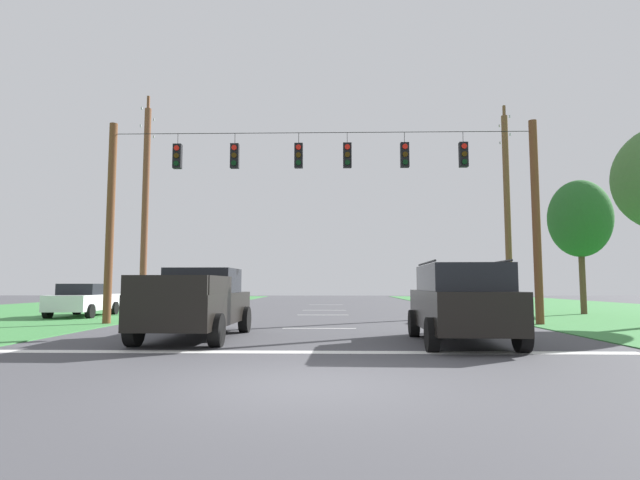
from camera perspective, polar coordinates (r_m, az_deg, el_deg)
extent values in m
plane|color=#47474C|center=(7.72, -1.93, -16.17)|extent=(120.00, 120.00, 0.00)
cube|color=white|center=(11.29, -0.86, -12.62)|extent=(14.30, 0.45, 0.01)
cube|color=white|center=(17.26, -0.09, -10.00)|extent=(2.50, 0.15, 0.01)
cube|color=white|center=(24.73, 0.34, -8.51)|extent=(2.50, 0.15, 0.01)
cube|color=white|center=(29.25, 0.49, -7.98)|extent=(2.50, 0.15, 0.01)
cube|color=white|center=(37.12, 0.67, -7.36)|extent=(2.50, 0.15, 0.01)
cylinder|color=brown|center=(20.76, -22.74, 1.88)|extent=(0.30, 0.30, 7.72)
cylinder|color=brown|center=(20.46, 23.36, 2.01)|extent=(0.30, 0.30, 7.72)
cylinder|color=black|center=(19.70, 0.13, 12.10)|extent=(16.13, 0.02, 0.02)
cylinder|color=black|center=(20.51, -15.85, 10.98)|extent=(0.02, 0.02, 0.42)
cube|color=black|center=(20.33, -15.90, 9.12)|extent=(0.32, 0.24, 0.95)
cylinder|color=red|center=(20.28, -15.99, 10.03)|extent=(0.20, 0.04, 0.20)
cylinder|color=#352203|center=(20.20, -16.01, 9.21)|extent=(0.20, 0.04, 0.20)
cylinder|color=black|center=(20.13, -16.04, 8.38)|extent=(0.20, 0.04, 0.20)
cylinder|color=black|center=(19.98, -9.64, 11.29)|extent=(0.02, 0.02, 0.42)
cube|color=black|center=(19.80, -9.67, 9.39)|extent=(0.32, 0.24, 0.95)
cylinder|color=red|center=(19.74, -9.74, 10.32)|extent=(0.20, 0.04, 0.20)
cylinder|color=#352203|center=(19.66, -9.75, 9.47)|extent=(0.20, 0.04, 0.20)
cylinder|color=black|center=(19.59, -9.76, 8.62)|extent=(0.20, 0.04, 0.20)
cylinder|color=black|center=(19.67, -2.43, 11.49)|extent=(0.02, 0.02, 0.42)
cube|color=black|center=(19.49, -2.44, 9.55)|extent=(0.32, 0.24, 0.95)
cylinder|color=red|center=(19.43, -2.46, 10.50)|extent=(0.20, 0.04, 0.20)
cylinder|color=#352203|center=(19.35, -2.47, 9.64)|extent=(0.20, 0.04, 0.20)
cylinder|color=black|center=(19.28, -2.47, 8.78)|extent=(0.20, 0.04, 0.20)
cylinder|color=black|center=(19.64, 3.11, 11.52)|extent=(0.02, 0.02, 0.42)
cube|color=black|center=(19.46, 3.12, 9.58)|extent=(0.32, 0.24, 0.95)
cylinder|color=red|center=(19.40, 3.13, 10.53)|extent=(0.20, 0.04, 0.20)
cylinder|color=#352203|center=(19.32, 3.14, 9.67)|extent=(0.20, 0.04, 0.20)
cylinder|color=black|center=(19.24, 3.14, 8.81)|extent=(0.20, 0.04, 0.20)
cylinder|color=black|center=(19.83, 9.57, 11.42)|extent=(0.02, 0.02, 0.42)
cube|color=black|center=(19.65, 9.60, 9.50)|extent=(0.32, 0.24, 0.95)
cylinder|color=red|center=(19.59, 9.65, 10.44)|extent=(0.20, 0.04, 0.20)
cylinder|color=#352203|center=(19.51, 9.66, 9.59)|extent=(0.20, 0.04, 0.20)
cylinder|color=black|center=(19.44, 9.68, 8.73)|extent=(0.20, 0.04, 0.20)
cylinder|color=black|center=(20.26, 15.94, 11.18)|extent=(0.02, 0.02, 0.42)
cube|color=black|center=(20.09, 15.99, 9.30)|extent=(0.32, 0.24, 0.95)
cylinder|color=red|center=(20.03, 16.07, 10.22)|extent=(0.20, 0.04, 0.20)
cylinder|color=#352203|center=(19.95, 16.09, 9.39)|extent=(0.20, 0.04, 0.20)
cylinder|color=black|center=(19.88, 16.11, 8.55)|extent=(0.20, 0.04, 0.20)
cube|color=black|center=(14.40, -13.82, -7.56)|extent=(2.06, 5.42, 0.85)
cube|color=black|center=(15.01, -13.09, -4.51)|extent=(1.87, 1.92, 0.70)
cube|color=black|center=(13.40, -19.22, -4.84)|extent=(0.13, 2.38, 0.45)
cube|color=black|center=(12.85, -11.35, -5.03)|extent=(0.13, 2.38, 0.45)
cube|color=black|center=(11.86, -17.24, -4.91)|extent=(1.96, 0.12, 0.45)
cylinder|color=black|center=(16.47, -15.49, -8.68)|extent=(0.29, 0.80, 0.80)
cylinder|color=black|center=(15.99, -8.55, -8.92)|extent=(0.29, 0.80, 0.80)
cylinder|color=black|center=(13.02, -20.39, -9.55)|extent=(0.29, 0.80, 0.80)
cylinder|color=black|center=(12.41, -11.68, -10.00)|extent=(0.29, 0.80, 0.80)
cube|color=black|center=(13.30, 15.65, -7.61)|extent=(2.14, 4.87, 0.95)
cube|color=black|center=(13.14, 15.71, -4.15)|extent=(1.93, 3.27, 0.65)
cylinder|color=black|center=(13.00, 12.00, -2.57)|extent=(0.16, 2.72, 0.05)
cylinder|color=black|center=(13.35, 19.24, -2.46)|extent=(0.16, 2.72, 0.05)
cylinder|color=black|center=(14.78, 10.61, -9.28)|extent=(0.29, 0.77, 0.76)
cylinder|color=black|center=(15.13, 18.05, -9.02)|extent=(0.29, 0.77, 0.76)
cylinder|color=black|center=(11.55, 12.61, -10.45)|extent=(0.29, 0.77, 0.76)
cylinder|color=black|center=(12.01, 21.98, -10.00)|extent=(0.29, 0.77, 0.76)
cube|color=silver|center=(25.71, -25.28, -6.41)|extent=(2.06, 4.40, 0.70)
cube|color=black|center=(25.70, -25.23, -5.07)|extent=(1.74, 2.19, 0.50)
cylinder|color=black|center=(24.07, -24.66, -7.39)|extent=(0.26, 0.65, 0.64)
cylinder|color=black|center=(24.81, -28.53, -7.16)|extent=(0.26, 0.65, 0.64)
cylinder|color=black|center=(26.71, -22.32, -7.20)|extent=(0.26, 0.65, 0.64)
cylinder|color=black|center=(27.38, -25.88, -7.01)|extent=(0.26, 0.65, 0.64)
cylinder|color=brown|center=(26.62, 20.53, 2.82)|extent=(0.31, 0.31, 9.99)
cube|color=brown|center=(27.60, 20.22, 12.31)|extent=(0.12, 0.12, 1.87)
cylinder|color=#B2B7BC|center=(28.31, 19.72, 12.11)|extent=(0.08, 0.08, 0.12)
cylinder|color=#B2B7BC|center=(26.96, 20.74, 13.01)|extent=(0.08, 0.08, 0.12)
cube|color=brown|center=(27.35, 20.28, 10.51)|extent=(0.12, 0.12, 1.86)
cylinder|color=#B2B7BC|center=(28.06, 19.78, 10.35)|extent=(0.08, 0.08, 0.12)
cylinder|color=#B2B7BC|center=(26.71, 20.80, 11.17)|extent=(0.08, 0.08, 0.12)
cylinder|color=brown|center=(26.37, -19.26, 3.24)|extent=(0.32, 0.32, 10.34)
cube|color=brown|center=(27.45, -18.96, 13.14)|extent=(0.12, 0.12, 2.11)
cylinder|color=#B2B7BC|center=(28.24, -18.35, 12.86)|extent=(0.08, 0.08, 0.12)
cylinder|color=#B2B7BC|center=(26.74, -19.60, 13.93)|extent=(0.08, 0.08, 0.12)
cube|color=brown|center=(27.18, -19.02, 11.34)|extent=(0.12, 0.12, 2.26)
cylinder|color=#B2B7BC|center=(28.03, -18.36, 11.07)|extent=(0.08, 0.08, 0.12)
cylinder|color=#B2B7BC|center=(26.41, -19.71, 12.12)|extent=(0.08, 0.08, 0.12)
cylinder|color=brown|center=(28.25, 27.67, -3.73)|extent=(0.29, 0.29, 3.73)
ellipsoid|color=#256127|center=(28.44, 27.42, 2.19)|extent=(3.04, 3.04, 3.89)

